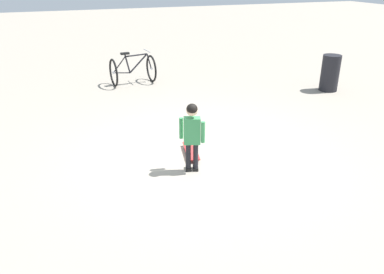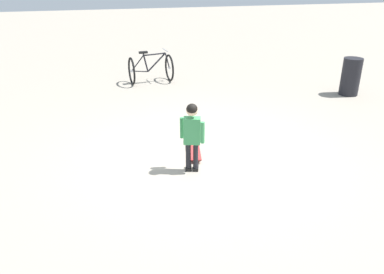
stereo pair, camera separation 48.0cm
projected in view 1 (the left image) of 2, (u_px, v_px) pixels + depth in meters
ground_plane at (201, 153)px, 6.27m from camera, size 50.00×50.00×0.00m
child_person at (192, 130)px, 5.46m from camera, size 0.31×0.30×1.06m
skateboard at (191, 151)px, 6.20m from camera, size 0.72×0.33×0.07m
bicycle_near at (133, 70)px, 9.86m from camera, size 0.81×1.13×0.85m
trash_bin at (330, 73)px, 9.31m from camera, size 0.44×0.44×0.88m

